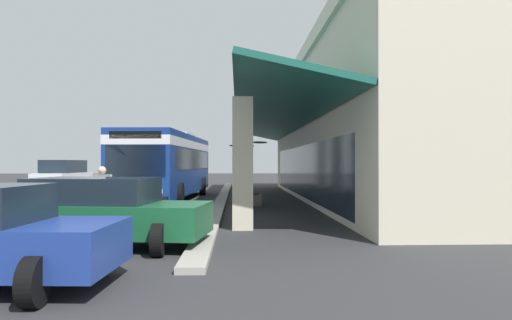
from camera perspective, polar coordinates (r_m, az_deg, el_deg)
The scene contains 8 objects.
ground at distance 20.77m, azimuth 3.43°, elevation -5.30°, with size 120.00×120.00×0.00m, color #2D2D30.
curb_strip at distance 22.68m, azimuth -4.19°, elevation -4.74°, with size 30.42×0.50×0.12m, color #9E998E.
plaza_building at distance 24.34m, azimuth 19.13°, elevation 3.75°, with size 25.65×15.11×7.05m.
transit_bus at distance 22.94m, azimuth -10.79°, elevation -0.20°, with size 11.35×3.30×3.34m.
parked_suv_white at distance 31.47m, azimuth -22.62°, elevation -1.75°, with size 4.90×2.39×1.97m.
parked_sedan_green at distance 10.45m, azimuth -18.56°, elevation -6.03°, with size 2.86×4.62×1.47m.
pedestrian at distance 13.69m, azimuth -18.41°, elevation -3.84°, with size 0.41×0.63×1.69m.
potted_palm at distance 19.57m, azimuth -0.66°, elevation -3.68°, with size 1.90×1.68×2.73m.
Camera 1 is at (20.59, 5.95, 1.78)m, focal length 32.52 mm.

